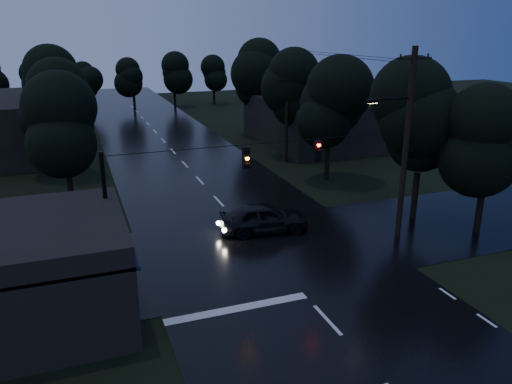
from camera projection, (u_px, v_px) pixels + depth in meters
main_road at (185, 165)px, 41.62m from camera, size 12.00×120.00×0.02m
cross_street at (262, 249)px, 25.58m from camera, size 60.00×9.00×0.02m
building_far_right at (315, 120)px, 49.13m from camera, size 10.00×14.00×4.40m
building_far_left at (7, 125)px, 45.12m from camera, size 10.00×16.00×5.00m
utility_pole_main at (405, 142)px, 25.51m from camera, size 3.50×0.30×10.00m
utility_pole_far at (287, 116)px, 41.38m from camera, size 2.00×0.30×7.50m
anchor_pole_left at (107, 220)px, 21.27m from camera, size 0.18×0.18×6.00m
span_signals at (282, 153)px, 23.23m from camera, size 15.00×0.37×1.12m
tree_corner_near at (423, 119)px, 27.92m from camera, size 4.48×4.48×9.44m
tree_corner_far at (490, 140)px, 26.14m from camera, size 3.92×3.92×8.26m
tree_left_a at (63, 126)px, 29.88m from camera, size 3.92×3.92×8.26m
tree_left_b at (53, 103)px, 36.69m from camera, size 4.20×4.20×8.85m
tree_left_c at (47, 84)px, 45.29m from camera, size 4.48×4.48×9.44m
tree_right_a at (330, 105)px, 35.72m from camera, size 4.20×4.20×8.85m
tree_right_b at (292, 87)px, 42.93m from camera, size 4.48×4.48×9.44m
tree_right_c at (257, 74)px, 51.93m from camera, size 4.76×4.76×10.03m
car at (264, 218)px, 27.57m from camera, size 5.12×2.59×1.67m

